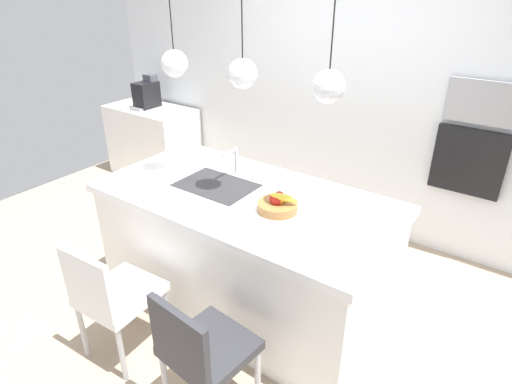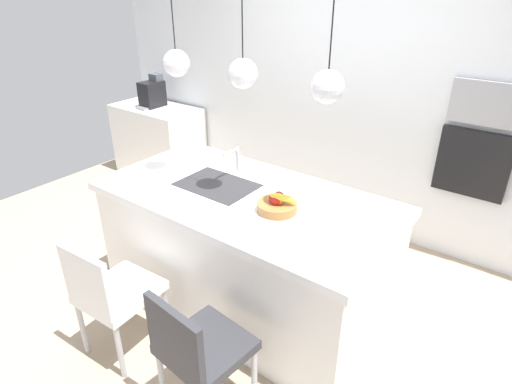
{
  "view_description": "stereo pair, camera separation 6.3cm",
  "coord_description": "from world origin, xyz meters",
  "px_view_note": "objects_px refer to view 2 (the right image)",
  "views": [
    {
      "loc": [
        1.61,
        -2.12,
        2.31
      ],
      "look_at": [
        0.1,
        0.0,
        0.99
      ],
      "focal_mm": 30.1,
      "sensor_mm": 36.0,
      "label": 1
    },
    {
      "loc": [
        1.66,
        -2.08,
        2.31
      ],
      "look_at": [
        0.1,
        0.0,
        0.99
      ],
      "focal_mm": 30.1,
      "sensor_mm": 36.0,
      "label": 2
    }
  ],
  "objects_px": {
    "chair_middle": "(197,348)",
    "coffee_machine": "(152,93)",
    "microwave": "(488,103)",
    "oven": "(473,163)",
    "fruit_bowl": "(277,204)",
    "chair_near": "(111,292)"
  },
  "relations": [
    {
      "from": "coffee_machine",
      "to": "chair_middle",
      "type": "xyz_separation_m",
      "value": [
        2.81,
        -2.2,
        -0.55
      ]
    },
    {
      "from": "chair_near",
      "to": "fruit_bowl",
      "type": "bearing_deg",
      "value": 51.71
    },
    {
      "from": "fruit_bowl",
      "to": "microwave",
      "type": "xyz_separation_m",
      "value": [
        0.83,
        1.64,
        0.44
      ]
    },
    {
      "from": "coffee_machine",
      "to": "microwave",
      "type": "height_order",
      "value": "microwave"
    },
    {
      "from": "chair_middle",
      "to": "fruit_bowl",
      "type": "bearing_deg",
      "value": 94.78
    },
    {
      "from": "oven",
      "to": "chair_near",
      "type": "xyz_separation_m",
      "value": [
        -1.51,
        -2.5,
        -0.43
      ]
    },
    {
      "from": "fruit_bowl",
      "to": "microwave",
      "type": "height_order",
      "value": "microwave"
    },
    {
      "from": "coffee_machine",
      "to": "oven",
      "type": "height_order",
      "value": "coffee_machine"
    },
    {
      "from": "microwave",
      "to": "chair_middle",
      "type": "xyz_separation_m",
      "value": [
        -0.76,
        -2.49,
        -0.94
      ]
    },
    {
      "from": "fruit_bowl",
      "to": "chair_near",
      "type": "bearing_deg",
      "value": -128.29
    },
    {
      "from": "fruit_bowl",
      "to": "coffee_machine",
      "type": "xyz_separation_m",
      "value": [
        -2.74,
        1.34,
        0.05
      ]
    },
    {
      "from": "coffee_machine",
      "to": "chair_near",
      "type": "relative_size",
      "value": 0.43
    },
    {
      "from": "chair_middle",
      "to": "coffee_machine",
      "type": "bearing_deg",
      "value": 142.03
    },
    {
      "from": "chair_near",
      "to": "coffee_machine",
      "type": "bearing_deg",
      "value": 133.11
    },
    {
      "from": "microwave",
      "to": "chair_near",
      "type": "bearing_deg",
      "value": -121.13
    },
    {
      "from": "oven",
      "to": "coffee_machine",
      "type": "bearing_deg",
      "value": -175.24
    },
    {
      "from": "microwave",
      "to": "oven",
      "type": "bearing_deg",
      "value": 0.0
    },
    {
      "from": "oven",
      "to": "chair_middle",
      "type": "xyz_separation_m",
      "value": [
        -0.76,
        -2.49,
        -0.44
      ]
    },
    {
      "from": "fruit_bowl",
      "to": "chair_middle",
      "type": "distance_m",
      "value": 0.99
    },
    {
      "from": "fruit_bowl",
      "to": "coffee_machine",
      "type": "distance_m",
      "value": 3.05
    },
    {
      "from": "microwave",
      "to": "oven",
      "type": "xyz_separation_m",
      "value": [
        0.0,
        0.0,
        -0.5
      ]
    },
    {
      "from": "fruit_bowl",
      "to": "coffee_machine",
      "type": "bearing_deg",
      "value": 153.99
    }
  ]
}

